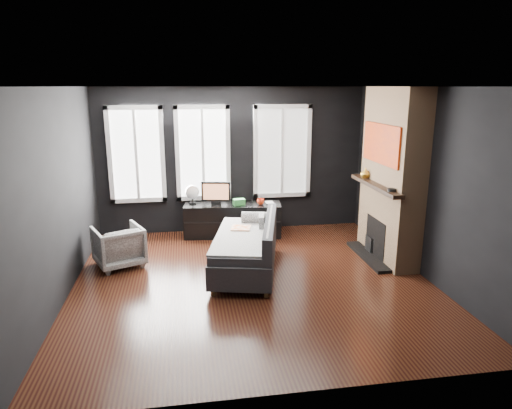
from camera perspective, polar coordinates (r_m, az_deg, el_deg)
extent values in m
plane|color=black|center=(6.63, -0.45, -9.51)|extent=(5.00, 5.00, 0.00)
plane|color=white|center=(6.05, -0.50, 14.53)|extent=(5.00, 5.00, 0.00)
cube|color=black|center=(8.64, -2.98, 5.53)|extent=(5.00, 0.02, 2.70)
cube|color=black|center=(6.34, -23.43, 1.02)|extent=(0.02, 5.00, 2.70)
cube|color=black|center=(7.02, 20.17, 2.54)|extent=(0.02, 5.00, 2.70)
cube|color=gray|center=(7.15, 0.66, -2.58)|extent=(0.13, 0.34, 0.33)
imported|color=white|center=(7.35, -16.82, -4.77)|extent=(0.88, 0.85, 0.70)
imported|color=red|center=(8.32, 0.58, 0.45)|extent=(0.17, 0.15, 0.13)
imported|color=#A29282|center=(8.42, 1.22, 0.84)|extent=(0.15, 0.02, 0.20)
cube|color=#2E7E38|center=(8.29, -2.15, 0.31)|extent=(0.22, 0.16, 0.11)
imported|color=gold|center=(7.76, 13.50, 3.82)|extent=(0.17, 0.18, 0.16)
cylinder|color=black|center=(6.87, 16.62, 1.75)|extent=(0.14, 0.14, 0.04)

